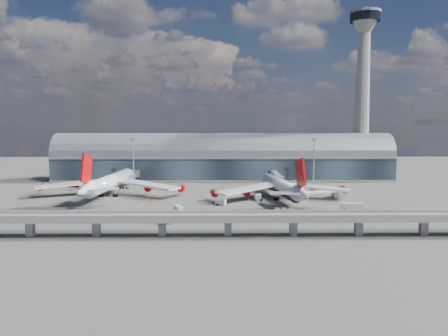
{
  "coord_description": "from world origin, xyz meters",
  "views": [
    {
      "loc": [
        -2.75,
        -185.27,
        34.53
      ],
      "look_at": [
        -0.42,
        10.0,
        14.0
      ],
      "focal_mm": 35.0,
      "sensor_mm": 36.0,
      "label": 1
    }
  ],
  "objects_px": {
    "airliner_right": "(282,187)",
    "airliner_left": "(109,182)",
    "service_truck_1": "(221,202)",
    "floodlight_mast_right": "(314,160)",
    "cargo_train_2": "(408,214)",
    "cargo_train_1": "(284,210)",
    "service_truck_2": "(351,207)",
    "service_truck_4": "(335,194)",
    "control_tower": "(362,94)",
    "floodlight_mast_left": "(133,160)",
    "service_truck_3": "(258,197)",
    "cargo_train_0": "(165,222)",
    "service_truck_5": "(275,186)",
    "service_truck_0": "(179,209)"
  },
  "relations": [
    {
      "from": "service_truck_4",
      "to": "cargo_train_1",
      "type": "xyz_separation_m",
      "value": [
        -28.44,
        -33.4,
        -0.56
      ]
    },
    {
      "from": "cargo_train_0",
      "to": "cargo_train_2",
      "type": "bearing_deg",
      "value": -92.67
    },
    {
      "from": "airliner_right",
      "to": "airliner_left",
      "type": "bearing_deg",
      "value": 164.56
    },
    {
      "from": "control_tower",
      "to": "service_truck_1",
      "type": "relative_size",
      "value": 21.53
    },
    {
      "from": "airliner_left",
      "to": "service_truck_5",
      "type": "xyz_separation_m",
      "value": [
        80.9,
        23.48,
        -5.12
      ]
    },
    {
      "from": "cargo_train_1",
      "to": "service_truck_4",
      "type": "bearing_deg",
      "value": -37.09
    },
    {
      "from": "floodlight_mast_left",
      "to": "airliner_right",
      "type": "bearing_deg",
      "value": -31.69
    },
    {
      "from": "service_truck_4",
      "to": "cargo_train_1",
      "type": "distance_m",
      "value": 43.87
    },
    {
      "from": "cargo_train_1",
      "to": "cargo_train_2",
      "type": "relative_size",
      "value": 0.89
    },
    {
      "from": "airliner_left",
      "to": "service_truck_1",
      "type": "xyz_separation_m",
      "value": [
        52.17,
        -22.91,
        -5.23
      ]
    },
    {
      "from": "floodlight_mast_right",
      "to": "service_truck_1",
      "type": "bearing_deg",
      "value": -130.81
    },
    {
      "from": "control_tower",
      "to": "service_truck_4",
      "type": "distance_m",
      "value": 92.89
    },
    {
      "from": "service_truck_1",
      "to": "service_truck_3",
      "type": "height_order",
      "value": "service_truck_3"
    },
    {
      "from": "service_truck_4",
      "to": "cargo_train_0",
      "type": "bearing_deg",
      "value": -146.38
    },
    {
      "from": "floodlight_mast_right",
      "to": "service_truck_0",
      "type": "distance_m",
      "value": 102.77
    },
    {
      "from": "service_truck_1",
      "to": "cargo_train_0",
      "type": "distance_m",
      "value": 39.65
    },
    {
      "from": "floodlight_mast_right",
      "to": "airliner_left",
      "type": "xyz_separation_m",
      "value": [
        -104.15,
        -37.27,
        -7.13
      ]
    },
    {
      "from": "service_truck_2",
      "to": "floodlight_mast_right",
      "type": "bearing_deg",
      "value": 9.9
    },
    {
      "from": "service_truck_4",
      "to": "airliner_right",
      "type": "bearing_deg",
      "value": -172.87
    },
    {
      "from": "service_truck_1",
      "to": "service_truck_4",
      "type": "distance_m",
      "value": 55.72
    },
    {
      "from": "airliner_right",
      "to": "cargo_train_0",
      "type": "distance_m",
      "value": 67.27
    },
    {
      "from": "floodlight_mast_left",
      "to": "service_truck_1",
      "type": "distance_m",
      "value": 77.98
    },
    {
      "from": "floodlight_mast_left",
      "to": "service_truck_3",
      "type": "height_order",
      "value": "floodlight_mast_left"
    },
    {
      "from": "floodlight_mast_left",
      "to": "floodlight_mast_right",
      "type": "xyz_separation_m",
      "value": [
        100.0,
        0.0,
        0.0
      ]
    },
    {
      "from": "service_truck_2",
      "to": "service_truck_4",
      "type": "distance_m",
      "value": 29.89
    },
    {
      "from": "airliner_left",
      "to": "cargo_train_2",
      "type": "bearing_deg",
      "value": -16.83
    },
    {
      "from": "floodlight_mast_right",
      "to": "cargo_train_1",
      "type": "relative_size",
      "value": 3.29
    },
    {
      "from": "service_truck_1",
      "to": "service_truck_0",
      "type": "bearing_deg",
      "value": 158.99
    },
    {
      "from": "airliner_left",
      "to": "cargo_train_0",
      "type": "distance_m",
      "value": 66.67
    },
    {
      "from": "floodlight_mast_left",
      "to": "control_tower",
      "type": "bearing_deg",
      "value": 11.72
    },
    {
      "from": "airliner_right",
      "to": "service_truck_1",
      "type": "relative_size",
      "value": 14.01
    },
    {
      "from": "floodlight_mast_left",
      "to": "service_truck_0",
      "type": "relative_size",
      "value": 3.79
    },
    {
      "from": "service_truck_3",
      "to": "cargo_train_0",
      "type": "bearing_deg",
      "value": -115.54
    },
    {
      "from": "control_tower",
      "to": "service_truck_2",
      "type": "distance_m",
      "value": 117.53
    },
    {
      "from": "service_truck_0",
      "to": "service_truck_2",
      "type": "xyz_separation_m",
      "value": [
        67.56,
        3.73,
        0.16
      ]
    },
    {
      "from": "control_tower",
      "to": "airliner_right",
      "type": "bearing_deg",
      "value": -128.56
    },
    {
      "from": "cargo_train_0",
      "to": "airliner_left",
      "type": "bearing_deg",
      "value": 20.15
    },
    {
      "from": "service_truck_2",
      "to": "service_truck_4",
      "type": "relative_size",
      "value": 1.66
    },
    {
      "from": "service_truck_4",
      "to": "service_truck_1",
      "type": "bearing_deg",
      "value": -163.85
    },
    {
      "from": "airliner_right",
      "to": "cargo_train_2",
      "type": "xyz_separation_m",
      "value": [
        40.92,
        -37.53,
        -4.52
      ]
    },
    {
      "from": "service_truck_4",
      "to": "service_truck_5",
      "type": "relative_size",
      "value": 0.86
    },
    {
      "from": "service_truck_1",
      "to": "service_truck_4",
      "type": "xyz_separation_m",
      "value": [
        52.77,
        17.88,
        0.19
      ]
    },
    {
      "from": "service_truck_3",
      "to": "airliner_left",
      "type": "bearing_deg",
      "value": -177.16
    },
    {
      "from": "service_truck_1",
      "to": "cargo_train_2",
      "type": "height_order",
      "value": "service_truck_1"
    },
    {
      "from": "airliner_left",
      "to": "service_truck_4",
      "type": "height_order",
      "value": "airliner_left"
    },
    {
      "from": "floodlight_mast_left",
      "to": "cargo_train_0",
      "type": "distance_m",
      "value": 100.02
    },
    {
      "from": "service_truck_1",
      "to": "service_truck_3",
      "type": "xyz_separation_m",
      "value": [
        16.74,
        11.4,
        0.1
      ]
    },
    {
      "from": "floodlight_mast_right",
      "to": "cargo_train_2",
      "type": "distance_m",
      "value": 86.66
    },
    {
      "from": "service_truck_1",
      "to": "service_truck_3",
      "type": "relative_size",
      "value": 0.81
    },
    {
      "from": "airliner_right",
      "to": "control_tower",
      "type": "bearing_deg",
      "value": 42.69
    }
  ]
}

